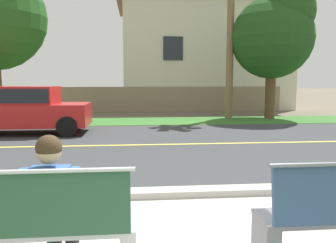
{
  "coord_description": "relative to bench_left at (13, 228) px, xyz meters",
  "views": [
    {
      "loc": [
        -0.56,
        -2.54,
        1.71
      ],
      "look_at": [
        0.0,
        3.42,
        1.0
      ],
      "focal_mm": 36.46,
      "sensor_mm": 36.0,
      "label": 1
    }
  ],
  "objects": [
    {
      "name": "car_red_near",
      "position": [
        -2.65,
        8.55,
        0.39
      ],
      "size": [
        4.3,
        1.86,
        1.54
      ],
      "color": "red",
      "rests_on": "ground_plane"
    },
    {
      "name": "seated_person_blue",
      "position": [
        0.3,
        0.17,
        0.21
      ],
      "size": [
        0.52,
        0.68,
        1.25
      ],
      "color": "black",
      "rests_on": "ground_plane"
    },
    {
      "name": "far_verge_grass",
      "position": [
        1.62,
        11.62,
        -0.46
      ],
      "size": [
        48.0,
        2.8,
        0.02
      ],
      "primitive_type": "cube",
      "color": "#38702D",
      "rests_on": "ground_plane"
    },
    {
      "name": "ground_plane",
      "position": [
        1.62,
        7.65,
        -0.47
      ],
      "size": [
        140.0,
        140.0,
        0.0
      ],
      "primitive_type": "plane",
      "color": "#665B4C"
    },
    {
      "name": "curb_edge",
      "position": [
        1.62,
        2.0,
        -0.41
      ],
      "size": [
        44.0,
        0.3,
        0.11
      ],
      "primitive_type": "cube",
      "color": "#ADA89E",
      "rests_on": "ground_plane"
    },
    {
      "name": "shade_tree_left",
      "position": [
        7.3,
        12.15,
        3.43
      ],
      "size": [
        3.64,
        3.64,
        6.01
      ],
      "color": "brown",
      "rests_on": "ground_plane"
    },
    {
      "name": "road_centre_line",
      "position": [
        1.62,
        6.15,
        -0.46
      ],
      "size": [
        48.0,
        0.14,
        0.01
      ],
      "primitive_type": "cube",
      "color": "#E0CC4C",
      "rests_on": "ground_plane"
    },
    {
      "name": "house_across_street",
      "position": [
        5.41,
        19.49,
        3.08
      ],
      "size": [
        10.83,
        6.91,
        7.0
      ],
      "color": "beige",
      "rests_on": "ground_plane"
    },
    {
      "name": "street_asphalt",
      "position": [
        1.62,
        6.15,
        -0.46
      ],
      "size": [
        52.0,
        8.0,
        0.01
      ],
      "primitive_type": "cube",
      "color": "#383A3D",
      "rests_on": "ground_plane"
    },
    {
      "name": "bench_left",
      "position": [
        0.0,
        0.0,
        0.0
      ],
      "size": [
        2.08,
        0.48,
        1.01
      ],
      "color": "silver",
      "rests_on": "ground_plane"
    },
    {
      "name": "garden_wall",
      "position": [
        2.84,
        16.29,
        0.23
      ],
      "size": [
        13.0,
        0.36,
        1.4
      ],
      "primitive_type": "cube",
      "color": "gray",
      "rests_on": "ground_plane"
    }
  ]
}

